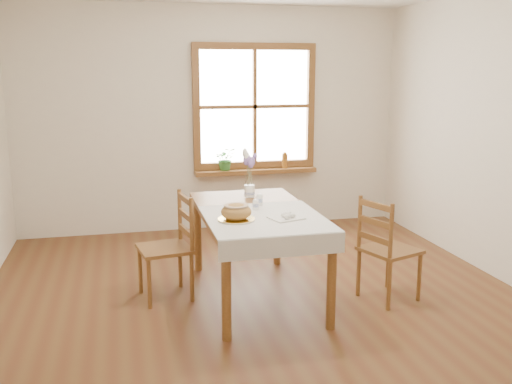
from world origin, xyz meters
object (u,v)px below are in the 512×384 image
dining_table (256,220)px  bread_plate (236,219)px  chair_right (390,248)px  flower_vase (250,192)px  chair_left (165,247)px

dining_table → bread_plate: size_ratio=5.89×
chair_right → flower_vase: chair_right is taller
dining_table → chair_left: size_ratio=1.82×
dining_table → chair_right: chair_right is taller
dining_table → chair_right: (1.06, -0.31, -0.23)m
chair_left → bread_plate: bearing=37.8°
flower_vase → chair_right: bearing=-37.5°
chair_left → chair_right: bearing=66.3°
bread_plate → chair_right: bearing=0.8°
chair_left → bread_plate: (0.51, -0.47, 0.33)m
chair_left → flower_vase: size_ratio=8.44×
dining_table → flower_vase: size_ratio=15.35×
dining_table → flower_vase: flower_vase is taller
chair_right → flower_vase: bearing=32.7°
bread_plate → flower_vase: flower_vase is taller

